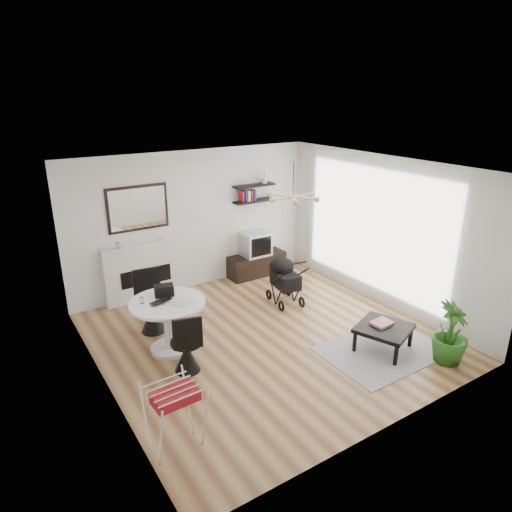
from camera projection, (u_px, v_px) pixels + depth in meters
floor at (266, 337)px, 7.33m from camera, size 5.00×5.00×0.00m
ceiling at (267, 168)px, 6.40m from camera, size 5.00×5.00×0.00m
wall_back at (194, 221)px, 8.84m from camera, size 5.00×0.00×5.00m
wall_left at (98, 297)px, 5.59m from camera, size 0.00×5.00×5.00m
wall_right at (382, 232)px, 8.13m from camera, size 0.00×5.00×5.00m
sheer_curtain at (370, 230)px, 8.24m from camera, size 0.04×3.60×2.60m
fireplace at (144, 265)px, 8.45m from camera, size 1.50×0.17×2.16m
shelf_lower at (254, 201)px, 9.31m from camera, size 0.90×0.25×0.04m
shelf_upper at (254, 185)px, 9.20m from camera, size 0.90×0.25×0.04m
pendant_lamp at (293, 197)px, 7.18m from camera, size 0.90×0.90×0.10m
tv_console at (257, 265)px, 9.70m from camera, size 1.25×0.44×0.47m
crt_tv at (255, 244)px, 9.51m from camera, size 0.57×0.50×0.50m
dining_table at (168, 318)px, 6.77m from camera, size 1.12×1.12×0.82m
laptop at (163, 302)px, 6.61m from camera, size 0.39×0.31×0.03m
black_bag at (164, 290)px, 6.84m from camera, size 0.32×0.24×0.17m
newspaper at (184, 302)px, 6.65m from camera, size 0.38×0.35×0.01m
drinking_glass at (142, 300)px, 6.60m from camera, size 0.06×0.06×0.10m
chair_far at (152, 313)px, 7.42m from camera, size 0.49×0.51×1.03m
chair_near at (187, 353)px, 6.34m from camera, size 0.47×0.48×0.92m
drying_rack at (175, 417)px, 4.89m from camera, size 0.57×0.53×0.82m
stroller at (284, 282)px, 8.42m from camera, size 0.58×0.80×0.93m
rug at (382, 350)px, 6.94m from camera, size 1.80×1.30×0.01m
coffee_table at (384, 329)px, 6.86m from camera, size 0.96×0.96×0.38m
magazines at (382, 323)px, 6.90m from camera, size 0.32×0.26×0.04m
potted_plant at (450, 333)px, 6.52m from camera, size 0.66×0.66×0.93m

